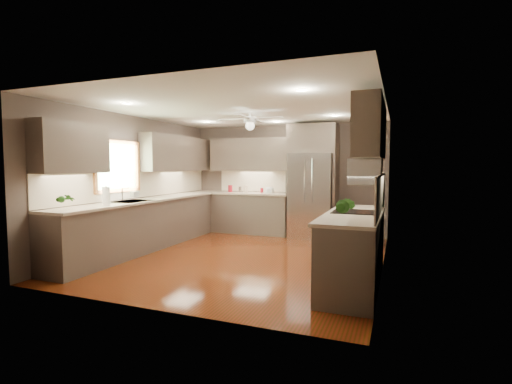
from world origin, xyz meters
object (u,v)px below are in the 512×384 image
Objects in this scene: soap_bottle at (136,194)px; potted_plant_right at (345,206)px; bowl at (269,192)px; paper_towel at (106,196)px; canister_c at (246,189)px; stool at (364,233)px; microwave at (365,172)px; canister_d at (262,190)px; canister_b at (240,189)px; potted_plant_left at (64,199)px; refrigerator at (312,183)px; canister_a at (230,189)px.

soap_bottle is 0.61× the size of potted_plant_right.
bowl is 3.69m from paper_towel.
canister_c is at bearing 126.28° from potted_plant_right.
soap_bottle is 0.37× the size of stool.
paper_towel is (-1.05, -3.28, 0.05)m from canister_c.
stool is at bearing 94.77° from microwave.
canister_d is 2.89m from soap_bottle.
canister_b is 3.46m from paper_towel.
potted_plant_left reaches higher than canister_b.
canister_d is 0.18× the size of stool.
potted_plant_right is 3.88m from paper_towel.
stool is (1.14, -0.46, -0.95)m from refrigerator.
potted_plant_left reaches higher than soap_bottle.
refrigerator is (1.99, -0.05, 0.17)m from canister_a.
canister_c reaches higher than bowl.
paper_towel is (-1.62, -3.32, 0.11)m from bowl.
canister_d is 0.04× the size of refrigerator.
canister_d is 2.50m from stool.
paper_towel reaches higher than bowl.
microwave reaches higher than bowl.
bowl is at bearing 53.78° from soap_bottle.
refrigerator reaches higher than stool.
refrigerator is at bearing 56.75° from potted_plant_left.
potted_plant_left is (-1.07, -4.06, 0.07)m from canister_c.
canister_b is 0.59× the size of soap_bottle.
potted_plant_right reaches higher than canister_a.
potted_plant_right is at bearing -88.74° from stool.
canister_b is (0.24, 0.04, -0.01)m from canister_a.
canister_d is 0.35× the size of paper_towel.
potted_plant_left is (-0.66, -4.09, 0.08)m from canister_a.
canister_d is at bearing 122.05° from potted_plant_right.
canister_b is at bearing 177.40° from bowl.
canister_c is at bearing -3.69° from canister_a.
potted_plant_right is 3.44m from stool.
canister_d is at bearing 3.75° from canister_c.
potted_plant_right reaches higher than paper_towel.
stool is at bearing -10.81° from canister_b.
stool is at bearing 43.41° from potted_plant_left.
bowl is (-2.22, 3.84, -0.15)m from potted_plant_right.
canister_b is 0.19m from canister_c.
soap_bottle is 4.43m from stool.
paper_towel is (0.02, 0.78, -0.01)m from potted_plant_left.
soap_bottle is at bearing -154.15° from stool.
microwave is at bearing 18.51° from potted_plant_left.
refrigerator is 3.03m from microwave.
canister_c is 2.87m from stool.
canister_d is at bearing 56.46° from soap_bottle.
canister_a reaches higher than canister_d.
canister_c is at bearing -176.45° from bowl.
soap_bottle is (-1.60, -2.41, 0.05)m from canister_d.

